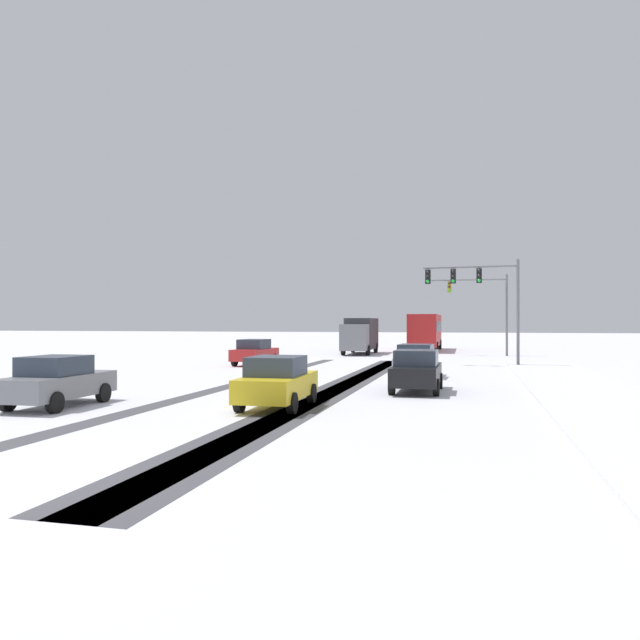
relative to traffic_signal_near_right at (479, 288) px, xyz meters
name	(u,v)px	position (x,y,z in m)	size (l,w,h in m)	color
ground_plane	(0,482)	(-8.18, -29.92, -4.78)	(300.00, 300.00, 0.00)	white
wheel_track_left_lane	(236,384)	(-10.32, -14.02, -4.78)	(0.82, 34.99, 0.01)	#4C4C51
wheel_track_right_lane	(330,387)	(-6.15, -14.02, -4.78)	(0.92, 34.99, 0.01)	#4C4C51
wheel_track_center	(350,387)	(-5.30, -14.02, -4.78)	(1.00, 34.99, 0.01)	#4C4C51
wheel_track_oncoming	(341,387)	(-5.69, -14.02, -4.78)	(0.93, 34.99, 0.01)	#4C4C51
sidewalk_kerb_right	(593,397)	(3.68, -15.61, -4.72)	(4.00, 34.99, 0.12)	white
traffic_signal_near_right	(479,288)	(0.00, 0.00, 0.00)	(5.78, 0.57, 6.50)	slate
traffic_signal_far_right	(483,300)	(0.49, 11.82, -0.33)	(6.48, 0.50, 6.50)	slate
car_red_lead	(255,352)	(-13.61, -2.80, -3.97)	(1.97, 4.17, 1.62)	red
car_white_second	(416,361)	(-3.06, -8.85, -3.97)	(1.97, 4.17, 1.62)	silver
car_black_third	(417,371)	(-2.51, -14.95, -3.97)	(1.84, 4.10, 1.62)	black
car_yellow_cab_fourth	(277,382)	(-6.39, -20.37, -3.97)	(1.94, 4.16, 1.62)	yellow
car_grey_fifth	(57,381)	(-13.21, -21.91, -3.97)	(1.94, 4.15, 1.62)	slate
bus_oncoming	(426,329)	(-4.65, 19.20, -2.79)	(2.74, 11.02, 3.38)	#B21E1E
box_truck_delivery	(360,335)	(-9.57, 11.83, -3.15)	(2.42, 7.44, 3.02)	slate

